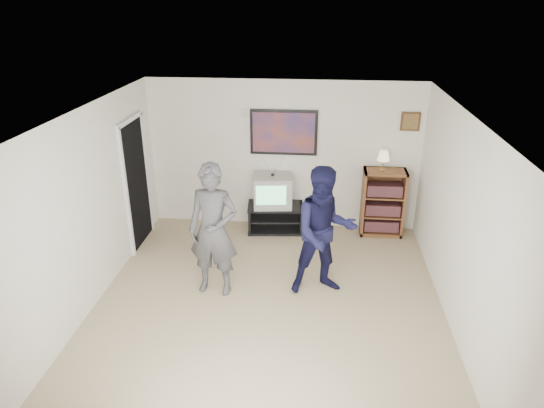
% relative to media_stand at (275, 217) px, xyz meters
% --- Properties ---
extents(room_shell, '(4.51, 5.00, 2.51)m').
position_rel_media_stand_xyz_m(room_shell, '(0.11, -1.88, 1.02)').
color(room_shell, '#91825C').
rests_on(room_shell, ground).
extents(media_stand, '(0.97, 0.60, 0.46)m').
position_rel_media_stand_xyz_m(media_stand, '(0.00, 0.00, 0.00)').
color(media_stand, black).
rests_on(media_stand, room_shell).
extents(crt_television, '(0.68, 0.60, 0.53)m').
position_rel_media_stand_xyz_m(crt_television, '(-0.05, -0.00, 0.49)').
color(crt_television, '#A5A4A0').
rests_on(crt_television, media_stand).
extents(bookshelf, '(0.68, 0.39, 1.12)m').
position_rel_media_stand_xyz_m(bookshelf, '(1.77, 0.05, 0.33)').
color(bookshelf, brown).
rests_on(bookshelf, room_shell).
extents(table_lamp, '(0.20, 0.20, 0.32)m').
position_rel_media_stand_xyz_m(table_lamp, '(1.72, 0.05, 1.05)').
color(table_lamp, '#FFF9C1').
rests_on(table_lamp, bookshelf).
extents(person_tall, '(0.70, 0.50, 1.81)m').
position_rel_media_stand_xyz_m(person_tall, '(-0.64, -1.91, 0.68)').
color(person_tall, '#414144').
rests_on(person_tall, room_shell).
extents(person_short, '(1.00, 0.87, 1.77)m').
position_rel_media_stand_xyz_m(person_short, '(0.80, -1.76, 0.65)').
color(person_short, black).
rests_on(person_short, room_shell).
extents(controller_left, '(0.03, 0.11, 0.03)m').
position_rel_media_stand_xyz_m(controller_left, '(-0.64, -1.74, 0.91)').
color(controller_left, white).
rests_on(controller_left, person_tall).
extents(controller_right, '(0.04, 0.13, 0.04)m').
position_rel_media_stand_xyz_m(controller_right, '(0.84, -1.57, 0.86)').
color(controller_right, white).
rests_on(controller_right, person_short).
extents(poster, '(1.10, 0.03, 0.75)m').
position_rel_media_stand_xyz_m(poster, '(0.11, 0.24, 1.42)').
color(poster, black).
rests_on(poster, room_shell).
extents(air_vent, '(0.28, 0.02, 0.14)m').
position_rel_media_stand_xyz_m(air_vent, '(-0.44, 0.25, 1.72)').
color(air_vent, white).
rests_on(air_vent, room_shell).
extents(small_picture, '(0.30, 0.03, 0.30)m').
position_rel_media_stand_xyz_m(small_picture, '(2.11, 0.25, 1.65)').
color(small_picture, '#3E2814').
rests_on(small_picture, room_shell).
extents(doorway, '(0.03, 0.85, 2.00)m').
position_rel_media_stand_xyz_m(doorway, '(-2.13, -0.63, 0.77)').
color(doorway, black).
rests_on(doorway, room_shell).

